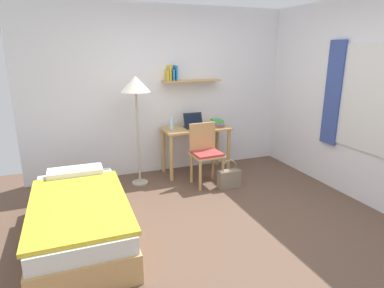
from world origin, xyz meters
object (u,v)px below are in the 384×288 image
(desk, at_px, (196,136))
(standing_lamp, at_px, (136,90))
(water_bottle, at_px, (172,123))
(handbag, at_px, (229,178))
(bed, at_px, (80,218))
(book_stack, at_px, (218,123))
(laptop, at_px, (194,124))
(desk_chair, at_px, (205,151))

(desk, height_order, standing_lamp, standing_lamp)
(desk, distance_m, water_bottle, 0.48)
(standing_lamp, distance_m, handbag, 1.83)
(bed, bearing_deg, book_stack, 31.72)
(bed, xyz_separation_m, standing_lamp, (0.90, 1.26, 1.16))
(standing_lamp, height_order, laptop, standing_lamp)
(bed, xyz_separation_m, desk, (1.86, 1.41, 0.36))
(standing_lamp, bearing_deg, laptop, 10.85)
(laptop, bearing_deg, bed, -141.87)
(desk, xyz_separation_m, book_stack, (0.36, -0.04, 0.20))
(book_stack, bearing_deg, desk, 173.73)
(standing_lamp, xyz_separation_m, water_bottle, (0.55, 0.13, -0.54))
(laptop, distance_m, book_stack, 0.39)
(bed, relative_size, desk, 1.75)
(standing_lamp, distance_m, book_stack, 1.45)
(bed, distance_m, water_bottle, 2.11)
(desk_chair, relative_size, laptop, 2.86)
(bed, height_order, standing_lamp, standing_lamp)
(bed, xyz_separation_m, laptop, (1.84, 1.44, 0.57))
(laptop, relative_size, water_bottle, 1.39)
(bed, distance_m, handbag, 2.18)
(desk_chair, bearing_deg, desk, 85.32)
(book_stack, bearing_deg, handbag, -100.85)
(laptop, bearing_deg, standing_lamp, -169.15)
(laptop, xyz_separation_m, book_stack, (0.38, -0.07, -0.00))
(desk_chair, height_order, standing_lamp, standing_lamp)
(desk, relative_size, book_stack, 4.46)
(desk, height_order, water_bottle, water_bottle)
(bed, distance_m, desk, 2.36)
(standing_lamp, bearing_deg, desk_chair, -20.01)
(water_bottle, xyz_separation_m, book_stack, (0.77, -0.02, -0.06))
(desk_chair, relative_size, handbag, 2.13)
(water_bottle, bearing_deg, desk, 2.55)
(desk, bearing_deg, laptop, 123.90)
(water_bottle, relative_size, book_stack, 0.96)
(standing_lamp, height_order, book_stack, standing_lamp)
(water_bottle, distance_m, book_stack, 0.77)
(bed, relative_size, water_bottle, 8.15)
(laptop, relative_size, book_stack, 1.33)
(desk_chair, distance_m, book_stack, 0.67)
(desk, xyz_separation_m, desk_chair, (-0.04, -0.48, -0.10))
(water_bottle, height_order, handbag, water_bottle)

